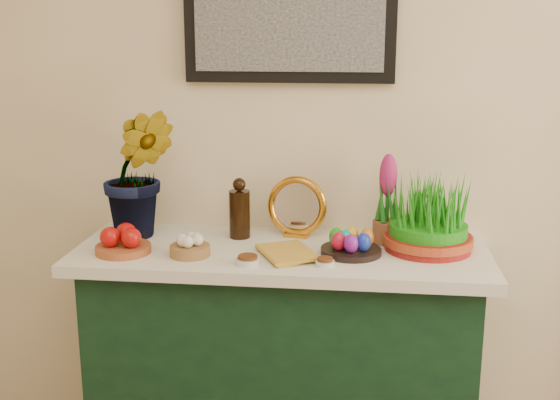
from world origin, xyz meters
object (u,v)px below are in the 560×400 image
object	(u,v)px
mirror	(297,207)
wheatgrass_sabzeh	(429,219)
sideboard	(282,372)
hyacinth_green	(138,153)
book	(265,255)

from	to	relation	value
mirror	wheatgrass_sabzeh	bearing A→B (deg)	-13.92
mirror	wheatgrass_sabzeh	distance (m)	0.47
sideboard	hyacinth_green	xyz separation A→B (m)	(-0.52, 0.07, 0.77)
hyacinth_green	book	bearing A→B (deg)	-34.29
book	wheatgrass_sabzeh	size ratio (longest dim) A/B	0.69
hyacinth_green	sideboard	bearing A→B (deg)	-19.54
book	sideboard	bearing A→B (deg)	45.63
hyacinth_green	wheatgrass_sabzeh	xyz separation A→B (m)	(1.01, -0.04, -0.20)
sideboard	wheatgrass_sabzeh	bearing A→B (deg)	3.95
sideboard	book	distance (m)	0.50
hyacinth_green	wheatgrass_sabzeh	size ratio (longest dim) A/B	2.04
hyacinth_green	mirror	distance (m)	0.59
mirror	book	xyz separation A→B (m)	(-0.08, -0.27, -0.09)
sideboard	mirror	world-z (taller)	mirror
hyacinth_green	wheatgrass_sabzeh	distance (m)	1.03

